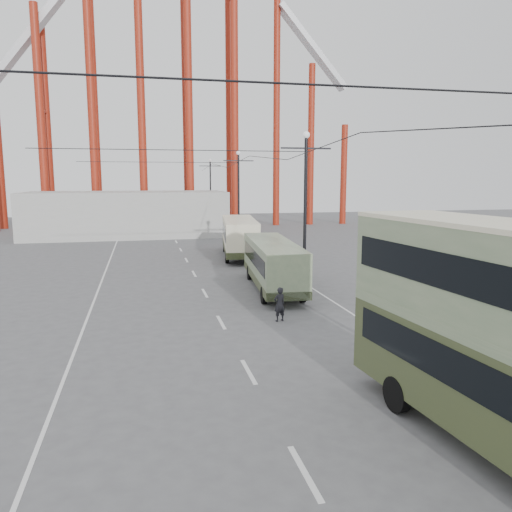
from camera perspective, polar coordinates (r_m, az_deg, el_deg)
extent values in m
plane|color=#515053|center=(14.05, 6.95, -18.60)|extent=(160.00, 160.00, 0.00)
cube|color=silver|center=(31.55, -6.54, -3.03)|extent=(0.15, 82.00, 0.01)
cube|color=silver|center=(33.79, 4.13, -2.20)|extent=(0.12, 120.00, 0.01)
cube|color=silver|center=(32.47, -17.34, -3.04)|extent=(0.12, 120.00, 0.01)
cylinder|color=black|center=(31.38, 5.63, 5.21)|extent=(0.20, 0.20, 9.00)
cylinder|color=black|center=(31.93, 5.52, -2.42)|extent=(0.44, 0.44, 0.50)
cube|color=black|center=(31.37, 5.74, 12.15)|extent=(3.20, 0.10, 0.10)
sphere|color=white|center=(31.43, 5.76, 13.61)|extent=(0.44, 0.44, 0.44)
cylinder|color=black|center=(52.69, -2.00, 6.69)|extent=(0.20, 0.20, 9.00)
cylinder|color=black|center=(53.02, -1.97, 2.10)|extent=(0.44, 0.44, 0.50)
cube|color=black|center=(52.68, -2.02, 10.83)|extent=(3.20, 0.10, 0.10)
sphere|color=white|center=(52.72, -2.02, 11.70)|extent=(0.44, 0.44, 0.44)
cylinder|color=black|center=(74.40, -5.22, 7.28)|extent=(0.20, 0.20, 9.00)
cylinder|color=black|center=(74.63, -5.17, 4.02)|extent=(0.44, 0.44, 0.50)
cube|color=black|center=(74.40, -5.26, 10.21)|extent=(3.20, 0.10, 0.10)
sphere|color=white|center=(74.42, -5.27, 10.83)|extent=(0.44, 0.44, 0.44)
cylinder|color=maroon|center=(68.09, -23.39, 14.06)|extent=(1.00, 1.00, 27.00)
cylinder|color=maroon|center=(72.01, -22.80, 13.77)|extent=(1.00, 1.00, 27.00)
cylinder|color=maroon|center=(67.94, -18.39, 18.18)|extent=(1.00, 1.00, 36.00)
cylinder|color=maroon|center=(71.87, -18.08, 17.65)|extent=(1.00, 1.00, 36.00)
cylinder|color=maroon|center=(68.61, -13.20, 22.13)|extent=(1.00, 1.00, 45.00)
cylinder|color=maroon|center=(72.51, -13.19, 21.39)|extent=(1.00, 1.00, 45.00)
cylinder|color=maroon|center=(69.80, -7.88, 25.01)|extent=(1.00, 1.00, 52.00)
cylinder|color=maroon|center=(73.63, -8.18, 24.13)|extent=(1.00, 1.00, 52.00)
cylinder|color=maroon|center=(71.02, -2.53, 26.05)|extent=(1.00, 1.00, 55.00)
cylinder|color=maroon|center=(74.79, -3.14, 25.16)|extent=(1.00, 1.00, 55.00)
cylinder|color=maroon|center=(70.66, 2.37, 15.76)|extent=(0.90, 0.90, 30.00)
cylinder|color=maroon|center=(71.76, 6.30, 12.41)|extent=(0.90, 0.90, 22.00)
cylinder|color=maroon|center=(73.39, 9.98, 9.12)|extent=(0.90, 0.90, 14.00)
cube|color=#AFB0B4|center=(73.73, 6.48, 22.54)|extent=(9.89, 2.00, 10.87)
cube|color=#A3A39E|center=(58.86, -14.50, 4.69)|extent=(22.00, 10.00, 5.00)
cylinder|color=black|center=(14.95, 15.81, -14.96)|extent=(0.38, 1.04, 1.02)
cylinder|color=black|center=(16.27, 22.75, -13.33)|extent=(0.38, 1.04, 1.02)
cube|color=#697E5C|center=(29.22, 1.94, -0.77)|extent=(3.19, 10.16, 2.18)
cube|color=black|center=(29.16, 1.94, -0.06)|extent=(3.13, 9.08, 0.86)
cube|color=#3F4826|center=(29.38, 1.93, -2.43)|extent=(3.22, 10.16, 0.45)
cube|color=#697E5C|center=(29.05, 1.95, 1.50)|extent=(3.21, 10.16, 0.15)
cylinder|color=black|center=(32.02, -0.71, -1.98)|extent=(0.34, 0.93, 0.91)
cylinder|color=black|center=(32.33, 2.90, -1.89)|extent=(0.34, 0.93, 0.91)
cylinder|color=black|center=(26.21, 0.84, -4.41)|extent=(0.34, 0.93, 0.91)
cylinder|color=black|center=(26.58, 5.24, -4.26)|extent=(0.34, 0.93, 0.91)
cube|color=beige|center=(41.61, -1.91, 2.36)|extent=(3.85, 10.38, 2.43)
cube|color=black|center=(41.56, -1.91, 2.91)|extent=(3.73, 9.18, 0.96)
cube|color=#3F4826|center=(41.72, -1.90, 1.05)|extent=(3.88, 10.38, 0.51)
cube|color=beige|center=(41.48, -1.92, 4.14)|extent=(3.87, 10.38, 0.16)
cylinder|color=black|center=(44.32, -3.58, 1.10)|extent=(0.42, 1.04, 1.01)
cylinder|color=black|center=(44.45, -0.63, 1.13)|extent=(0.42, 1.04, 1.01)
cylinder|color=black|center=(38.71, -3.33, -0.03)|extent=(0.42, 1.04, 1.01)
cylinder|color=black|center=(38.85, 0.05, 0.02)|extent=(0.42, 1.04, 1.01)
imported|color=black|center=(22.84, 2.70, -5.54)|extent=(0.67, 0.54, 1.59)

